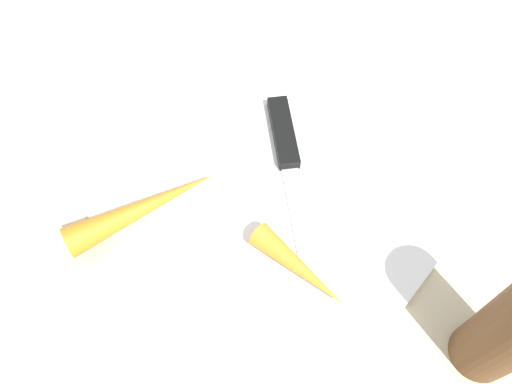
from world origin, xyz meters
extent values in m
plane|color=#C6B793|center=(0.00, 0.00, 0.00)|extent=(1.40, 1.40, 0.00)
cube|color=white|center=(0.00, 0.00, 0.01)|extent=(0.36, 0.26, 0.01)
cube|color=#B7B7BC|center=(0.05, 0.01, 0.01)|extent=(0.09, 0.09, 0.00)
cube|color=black|center=(-0.02, 0.07, 0.02)|extent=(0.08, 0.08, 0.01)
cone|color=orange|center=(-0.06, -0.09, 0.03)|extent=(0.08, 0.16, 0.03)
cone|color=orange|center=(0.09, -0.04, 0.02)|extent=(0.10, 0.03, 0.02)
cylinder|color=silver|center=(-0.26, -0.07, 0.02)|extent=(0.12, 0.12, 0.05)
cylinder|color=brown|center=(0.25, 0.01, 0.07)|extent=(0.05, 0.05, 0.13)
camera|label=1|loc=(0.17, -0.20, 0.46)|focal=35.87mm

